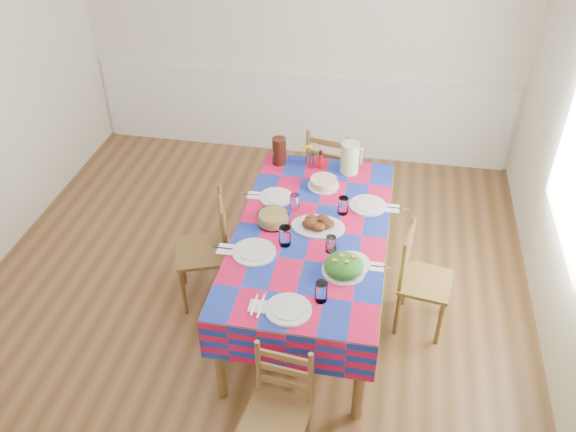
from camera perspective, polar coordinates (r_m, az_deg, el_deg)
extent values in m
cube|color=brown|center=(4.97, -3.79, -8.45)|extent=(4.50, 5.00, 0.04)
cube|color=silver|center=(6.36, 1.29, 16.86)|extent=(4.50, 0.04, 2.70)
cube|color=white|center=(6.48, 1.16, 12.96)|extent=(4.41, 0.06, 0.04)
cube|color=white|center=(6.68, 1.13, 9.47)|extent=(4.41, 0.03, 0.90)
cylinder|color=brown|center=(4.10, -6.45, -13.11)|extent=(0.07, 0.07, 0.74)
cylinder|color=brown|center=(4.00, 6.74, -14.94)|extent=(0.07, 0.07, 0.74)
cylinder|color=brown|center=(5.44, -1.15, 1.61)|extent=(0.07, 0.07, 0.74)
cylinder|color=brown|center=(5.36, 8.51, 0.56)|extent=(0.07, 0.07, 0.74)
cube|color=brown|center=(4.41, 2.24, -1.62)|extent=(1.04, 1.98, 0.04)
cube|color=#BF103D|center=(4.40, 2.25, -1.37)|extent=(1.08, 2.02, 0.01)
cube|color=#BF103D|center=(4.58, -4.52, -2.19)|extent=(0.01, 2.02, 0.31)
cube|color=#BF103D|center=(4.47, 9.09, -3.76)|extent=(0.01, 2.02, 0.31)
cube|color=#BF103D|center=(3.78, -0.20, -12.61)|extent=(1.08, 0.01, 0.31)
cube|color=#BF103D|center=(5.31, 3.87, 3.85)|extent=(1.08, 0.01, 0.31)
cylinder|color=silver|center=(3.78, 0.04, -8.75)|extent=(0.29, 0.29, 0.02)
cylinder|color=silver|center=(3.77, 0.04, -8.64)|extent=(0.20, 0.20, 0.01)
cylinder|color=white|center=(3.81, 3.12, -7.09)|extent=(0.08, 0.08, 0.14)
cube|color=white|center=(3.81, -2.85, -8.41)|extent=(0.11, 0.11, 0.01)
cube|color=silver|center=(3.81, -3.17, -8.31)|extent=(0.01, 0.18, 0.00)
cube|color=silver|center=(3.80, -2.53, -8.40)|extent=(0.01, 0.21, 0.00)
cylinder|color=silver|center=(4.19, -3.19, -3.40)|extent=(0.30, 0.30, 0.02)
cylinder|color=silver|center=(4.18, -3.20, -3.28)|extent=(0.21, 0.21, 0.01)
cylinder|color=white|center=(4.22, -0.28, -1.88)|extent=(0.09, 0.09, 0.15)
cube|color=white|center=(4.24, -5.86, -3.11)|extent=(0.11, 0.11, 0.01)
cube|color=silver|center=(4.24, -6.16, -3.02)|extent=(0.19, 0.01, 0.00)
cube|color=silver|center=(4.23, -5.57, -3.09)|extent=(0.22, 0.01, 0.00)
cylinder|color=silver|center=(4.72, -1.12, 1.77)|extent=(0.27, 0.27, 0.01)
cylinder|color=silver|center=(4.71, -1.12, 1.87)|extent=(0.19, 0.19, 0.01)
cylinder|color=white|center=(4.56, 0.64, 1.31)|extent=(0.07, 0.07, 0.13)
cube|color=white|center=(4.75, -3.22, 1.95)|extent=(0.10, 0.10, 0.01)
cube|color=silver|center=(4.75, -3.45, 2.02)|extent=(0.17, 0.01, 0.00)
cube|color=silver|center=(4.74, -2.99, 1.97)|extent=(0.20, 0.01, 0.00)
cylinder|color=silver|center=(4.12, 5.99, -4.43)|extent=(0.25, 0.25, 0.01)
cylinder|color=silver|center=(4.11, 5.99, -4.34)|extent=(0.18, 0.18, 0.01)
cylinder|color=white|center=(4.18, 4.02, -2.63)|extent=(0.07, 0.07, 0.12)
cube|color=white|center=(4.12, 8.32, -4.73)|extent=(0.09, 0.09, 0.01)
cube|color=silver|center=(4.12, 8.06, -4.65)|extent=(0.16, 0.01, 0.00)
cube|color=silver|center=(4.12, 8.58, -4.71)|extent=(0.19, 0.01, 0.00)
cylinder|color=silver|center=(4.67, 7.46, 1.00)|extent=(0.28, 0.28, 0.01)
cylinder|color=silver|center=(4.66, 7.47, 1.11)|extent=(0.20, 0.20, 0.01)
cylinder|color=white|center=(4.54, 5.18, 0.97)|extent=(0.08, 0.08, 0.14)
cube|color=white|center=(4.67, 9.74, 0.71)|extent=(0.10, 0.10, 0.01)
cube|color=silver|center=(4.66, 9.50, 0.79)|extent=(0.18, 0.01, 0.00)
cube|color=silver|center=(4.67, 10.00, 0.74)|extent=(0.21, 0.01, 0.00)
ellipsoid|color=silver|center=(4.41, 2.83, -1.02)|extent=(0.39, 0.28, 0.02)
ellipsoid|color=black|center=(4.38, 3.74, -0.72)|extent=(0.10, 0.09, 0.06)
ellipsoid|color=black|center=(4.42, 3.26, -0.29)|extent=(0.10, 0.09, 0.06)
ellipsoid|color=black|center=(4.42, 2.26, -0.28)|extent=(0.10, 0.09, 0.06)
ellipsoid|color=black|center=(4.38, 2.00, -0.71)|extent=(0.10, 0.09, 0.06)
ellipsoid|color=black|center=(4.35, 2.83, -1.04)|extent=(0.10, 0.09, 0.06)
cylinder|color=silver|center=(4.06, 5.22, -5.11)|extent=(0.29, 0.29, 0.01)
ellipsoid|color=#144310|center=(4.03, 5.26, -4.63)|extent=(0.26, 0.26, 0.12)
cube|color=orange|center=(3.97, 4.42, -4.17)|extent=(0.03, 0.02, 0.01)
cube|color=orange|center=(4.01, 5.07, -3.70)|extent=(0.04, 0.04, 0.01)
cube|color=orange|center=(3.97, 5.54, -4.30)|extent=(0.03, 0.04, 0.01)
cube|color=orange|center=(4.01, 6.18, -3.82)|extent=(0.04, 0.04, 0.01)
cylinder|color=white|center=(4.43, -1.41, -0.23)|extent=(0.23, 0.23, 0.08)
cylinder|color=#E6D87A|center=(4.43, -1.41, -0.22)|extent=(0.21, 0.21, 0.07)
cylinder|color=silver|center=(4.86, 3.34, 2.85)|extent=(0.25, 0.25, 0.01)
cylinder|color=tan|center=(4.84, 3.36, 3.19)|extent=(0.21, 0.21, 0.06)
cube|color=black|center=(4.30, 3.73, -2.29)|extent=(0.12, 0.29, 0.01)
cube|color=black|center=(4.31, 4.42, -2.20)|extent=(0.06, 0.30, 0.01)
cylinder|color=white|center=(5.09, 2.06, 5.24)|extent=(0.07, 0.07, 0.11)
cylinder|color=#376A23|center=(5.07, 1.86, 5.68)|extent=(0.01, 0.01, 0.16)
ellipsoid|color=orange|center=(5.03, 1.56, 6.47)|extent=(0.05, 0.05, 0.02)
cylinder|color=#376A23|center=(5.07, 2.24, 5.69)|extent=(0.01, 0.01, 0.16)
ellipsoid|color=orange|center=(5.03, 2.53, 6.65)|extent=(0.05, 0.05, 0.02)
cylinder|color=#376A23|center=(5.05, 2.04, 5.58)|extent=(0.01, 0.01, 0.16)
ellipsoid|color=orange|center=(4.98, 2.03, 6.50)|extent=(0.05, 0.05, 0.02)
cylinder|color=red|center=(5.05, 3.05, 5.30)|extent=(0.04, 0.04, 0.16)
cylinder|color=#B3D798|center=(5.00, 5.82, 5.44)|extent=(0.15, 0.15, 0.26)
cylinder|color=black|center=(5.09, -0.84, 6.10)|extent=(0.12, 0.12, 0.23)
cube|color=silver|center=(3.69, 0.10, -10.14)|extent=(0.08, 0.03, 0.02)
cylinder|color=brown|center=(4.04, -2.67, -17.83)|extent=(0.03, 0.03, 0.40)
cylinder|color=brown|center=(3.99, 1.90, -18.91)|extent=(0.03, 0.03, 0.40)
cube|color=brown|center=(3.76, -1.13, -18.30)|extent=(0.41, 0.39, 0.03)
cylinder|color=brown|center=(3.72, -2.81, -13.94)|extent=(0.03, 0.03, 0.44)
cylinder|color=brown|center=(3.66, 2.08, -15.05)|extent=(0.03, 0.03, 0.44)
cube|color=brown|center=(3.75, -0.39, -15.35)|extent=(0.32, 0.05, 0.04)
cube|color=brown|center=(3.66, -0.40, -14.24)|extent=(0.32, 0.05, 0.04)
cube|color=brown|center=(3.57, -0.40, -13.07)|extent=(0.32, 0.05, 0.04)
cylinder|color=brown|center=(5.88, 6.34, 2.60)|extent=(0.04, 0.04, 0.45)
cylinder|color=brown|center=(5.97, 3.06, 3.39)|extent=(0.04, 0.04, 0.45)
cylinder|color=brown|center=(5.61, 5.23, 0.83)|extent=(0.04, 0.04, 0.45)
cylinder|color=brown|center=(5.71, 1.82, 1.68)|extent=(0.04, 0.04, 0.45)
cube|color=brown|center=(5.66, 4.21, 4.16)|extent=(0.50, 0.49, 0.03)
cylinder|color=brown|center=(5.34, 5.47, 4.93)|extent=(0.04, 0.04, 0.50)
cylinder|color=brown|center=(5.44, 1.87, 5.75)|extent=(0.04, 0.04, 0.50)
cube|color=brown|center=(5.44, 3.61, 4.44)|extent=(0.36, 0.10, 0.05)
cube|color=brown|center=(5.37, 3.67, 5.62)|extent=(0.36, 0.10, 0.05)
cube|color=brown|center=(5.31, 3.72, 6.83)|extent=(0.36, 0.10, 0.05)
cylinder|color=brown|center=(5.06, -9.85, -4.26)|extent=(0.04, 0.04, 0.45)
cylinder|color=brown|center=(4.79, -9.76, -7.02)|extent=(0.04, 0.04, 0.45)
cylinder|color=brown|center=(5.05, -6.04, -3.90)|extent=(0.04, 0.04, 0.45)
cylinder|color=brown|center=(4.79, -5.71, -6.64)|extent=(0.04, 0.04, 0.45)
cube|color=brown|center=(4.77, -8.08, -3.29)|extent=(0.51, 0.53, 0.03)
cylinder|color=brown|center=(4.77, -6.27, 0.43)|extent=(0.04, 0.04, 0.50)
cylinder|color=brown|center=(4.48, -5.94, -2.22)|extent=(0.04, 0.04, 0.50)
cube|color=brown|center=(4.68, -6.04, -1.82)|extent=(0.14, 0.34, 0.05)
cube|color=brown|center=(4.60, -6.14, -0.56)|extent=(0.14, 0.34, 0.05)
cube|color=brown|center=(4.53, -6.24, 0.75)|extent=(0.14, 0.34, 0.05)
cylinder|color=brown|center=(4.65, 13.98, -9.76)|extent=(0.03, 0.03, 0.41)
cylinder|color=brown|center=(4.89, 14.50, -7.08)|extent=(0.03, 0.03, 0.41)
cylinder|color=brown|center=(4.65, 10.17, -8.99)|extent=(0.03, 0.03, 0.41)
cylinder|color=brown|center=(4.89, 10.89, -6.36)|extent=(0.03, 0.03, 0.41)
cube|color=brown|center=(4.62, 12.74, -6.06)|extent=(0.42, 0.43, 0.03)
cylinder|color=brown|center=(4.36, 10.65, -4.93)|extent=(0.03, 0.03, 0.46)
cylinder|color=brown|center=(4.61, 11.39, -2.35)|extent=(0.03, 0.03, 0.46)
cube|color=brown|center=(4.54, 10.90, -4.49)|extent=(0.07, 0.33, 0.05)
cube|color=brown|center=(4.47, 11.07, -3.34)|extent=(0.07, 0.33, 0.05)
cube|color=brown|center=(4.39, 11.25, -2.14)|extent=(0.07, 0.33, 0.05)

